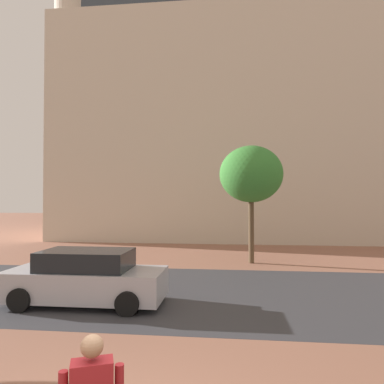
{
  "coord_description": "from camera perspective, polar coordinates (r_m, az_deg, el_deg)",
  "views": [
    {
      "loc": [
        1.43,
        -3.51,
        3.03
      ],
      "look_at": [
        0.03,
        9.34,
        3.31
      ],
      "focal_mm": 32.61,
      "sensor_mm": 36.0,
      "label": 1
    }
  ],
  "objects": [
    {
      "name": "car_silver",
      "position": [
        10.85,
        -16.91,
        -13.34
      ],
      "size": [
        4.53,
        1.98,
        1.56
      ],
      "color": "#B2B2BC",
      "rests_on": "ground_plane"
    },
    {
      "name": "tree_curb_far",
      "position": [
        16.92,
        9.63,
        2.84
      ],
      "size": [
        3.02,
        3.02,
        5.6
      ],
      "color": "brown",
      "rests_on": "ground_plane"
    },
    {
      "name": "street_asphalt_strip",
      "position": [
        11.88,
        -0.95,
        -15.99
      ],
      "size": [
        120.0,
        7.44,
        0.0
      ],
      "primitive_type": "cube",
      "color": "#38383D",
      "rests_on": "ground_plane"
    },
    {
      "name": "landmark_building",
      "position": [
        30.95,
        7.34,
        13.2
      ],
      "size": [
        28.16,
        13.24,
        37.44
      ],
      "color": "beige",
      "rests_on": "ground_plane"
    },
    {
      "name": "ground_plane",
      "position": [
        13.92,
        0.17,
        -13.79
      ],
      "size": [
        120.0,
        120.0,
        0.0
      ],
      "primitive_type": "plane",
      "color": "#93604C"
    }
  ]
}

